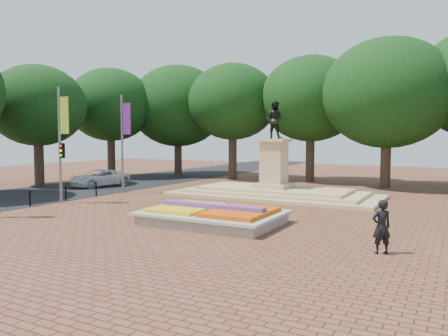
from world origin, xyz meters
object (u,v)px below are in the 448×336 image
Objects in this scene: pedestrian at (381,227)px; flower_bed at (213,215)px; monument at (274,183)px; van at (99,178)px.

flower_bed is at bearing -51.05° from pedestrian.
monument is at bearing -91.27° from pedestrian.
van is at bearing -175.65° from monument.
flower_bed is 7.95m from pedestrian.
monument reaches higher than flower_bed.
van is (-14.84, -1.13, -0.20)m from monument.
van reaches higher than flower_bed.
pedestrian is at bearing -13.31° from flower_bed.
van is 2.61× the size of pedestrian.
van is at bearing -62.13° from pedestrian.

